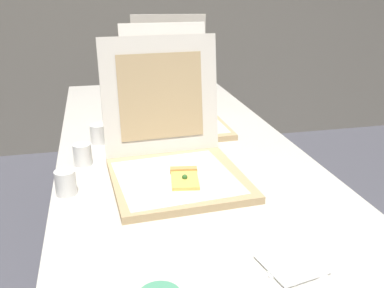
{
  "coord_description": "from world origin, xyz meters",
  "views": [
    {
      "loc": [
        -0.28,
        -0.88,
        1.33
      ],
      "look_at": [
        0.02,
        0.42,
        0.82
      ],
      "focal_mm": 39.99,
      "sensor_mm": 36.0,
      "label": 1
    }
  ],
  "objects_px": {
    "cup_white_mid": "(98,134)",
    "cup_white_near_left": "(66,183)",
    "pizza_box_front": "(174,159)",
    "pizza_box_back": "(170,86)",
    "cup_white_near_center": "(82,154)",
    "napkin_pile": "(292,262)",
    "cup_white_far": "(109,111)",
    "pizza_box_middle": "(174,111)",
    "table": "(177,157)"
  },
  "relations": [
    {
      "from": "table",
      "to": "cup_white_near_center",
      "type": "relative_size",
      "value": 29.52
    },
    {
      "from": "table",
      "to": "pizza_box_front",
      "type": "relative_size",
      "value": 4.54
    },
    {
      "from": "cup_white_mid",
      "to": "cup_white_near_left",
      "type": "height_order",
      "value": "same"
    },
    {
      "from": "table",
      "to": "pizza_box_middle",
      "type": "bearing_deg",
      "value": 81.65
    },
    {
      "from": "cup_white_near_center",
      "to": "cup_white_far",
      "type": "bearing_deg",
      "value": 77.54
    },
    {
      "from": "pizza_box_front",
      "to": "cup_white_near_left",
      "type": "relative_size",
      "value": 6.51
    },
    {
      "from": "cup_white_near_center",
      "to": "napkin_pile",
      "type": "bearing_deg",
      "value": -55.6
    },
    {
      "from": "pizza_box_back",
      "to": "napkin_pile",
      "type": "distance_m",
      "value": 1.44
    },
    {
      "from": "pizza_box_middle",
      "to": "cup_white_mid",
      "type": "height_order",
      "value": "pizza_box_middle"
    },
    {
      "from": "pizza_box_front",
      "to": "pizza_box_back",
      "type": "xyz_separation_m",
      "value": [
        0.16,
        0.95,
        0.0
      ]
    },
    {
      "from": "cup_white_far",
      "to": "napkin_pile",
      "type": "relative_size",
      "value": 0.45
    },
    {
      "from": "table",
      "to": "cup_white_mid",
      "type": "distance_m",
      "value": 0.31
    },
    {
      "from": "pizza_box_back",
      "to": "cup_white_near_left",
      "type": "xyz_separation_m",
      "value": [
        -0.48,
        -1.0,
        -0.02
      ]
    },
    {
      "from": "pizza_box_middle",
      "to": "cup_white_mid",
      "type": "relative_size",
      "value": 7.03
    },
    {
      "from": "cup_white_mid",
      "to": "cup_white_near_left",
      "type": "distance_m",
      "value": 0.41
    },
    {
      "from": "table",
      "to": "cup_white_far",
      "type": "bearing_deg",
      "value": 121.64
    },
    {
      "from": "pizza_box_middle",
      "to": "cup_white_near_center",
      "type": "distance_m",
      "value": 0.51
    },
    {
      "from": "pizza_box_back",
      "to": "cup_white_mid",
      "type": "relative_size",
      "value": 6.18
    },
    {
      "from": "pizza_box_front",
      "to": "cup_white_near_center",
      "type": "relative_size",
      "value": 6.51
    },
    {
      "from": "cup_white_near_left",
      "to": "napkin_pile",
      "type": "bearing_deg",
      "value": -42.14
    },
    {
      "from": "table",
      "to": "cup_white_far",
      "type": "xyz_separation_m",
      "value": [
        -0.23,
        0.38,
        0.09
      ]
    },
    {
      "from": "pizza_box_front",
      "to": "pizza_box_back",
      "type": "distance_m",
      "value": 0.97
    },
    {
      "from": "pizza_box_back",
      "to": "cup_white_mid",
      "type": "height_order",
      "value": "pizza_box_back"
    },
    {
      "from": "cup_white_near_left",
      "to": "napkin_pile",
      "type": "distance_m",
      "value": 0.66
    },
    {
      "from": "table",
      "to": "cup_white_near_left",
      "type": "bearing_deg",
      "value": -140.6
    },
    {
      "from": "cup_white_mid",
      "to": "napkin_pile",
      "type": "relative_size",
      "value": 0.45
    },
    {
      "from": "pizza_box_middle",
      "to": "cup_white_near_center",
      "type": "relative_size",
      "value": 7.03
    },
    {
      "from": "table",
      "to": "cup_white_mid",
      "type": "height_order",
      "value": "cup_white_mid"
    },
    {
      "from": "cup_white_near_center",
      "to": "cup_white_mid",
      "type": "height_order",
      "value": "same"
    },
    {
      "from": "pizza_box_middle",
      "to": "cup_white_near_left",
      "type": "relative_size",
      "value": 7.03
    },
    {
      "from": "pizza_box_front",
      "to": "cup_white_far",
      "type": "distance_m",
      "value": 0.67
    },
    {
      "from": "cup_white_mid",
      "to": "pizza_box_back",
      "type": "bearing_deg",
      "value": 57.61
    },
    {
      "from": "pizza_box_front",
      "to": "cup_white_far",
      "type": "height_order",
      "value": "pizza_box_front"
    },
    {
      "from": "cup_white_far",
      "to": "napkin_pile",
      "type": "height_order",
      "value": "cup_white_far"
    },
    {
      "from": "pizza_box_back",
      "to": "napkin_pile",
      "type": "relative_size",
      "value": 2.77
    },
    {
      "from": "cup_white_mid",
      "to": "cup_white_near_left",
      "type": "relative_size",
      "value": 1.0
    },
    {
      "from": "cup_white_near_center",
      "to": "pizza_box_back",
      "type": "bearing_deg",
      "value": 61.16
    },
    {
      "from": "cup_white_far",
      "to": "pizza_box_middle",
      "type": "bearing_deg",
      "value": -27.24
    },
    {
      "from": "table",
      "to": "cup_white_near_left",
      "type": "xyz_separation_m",
      "value": [
        -0.38,
        -0.32,
        0.09
      ]
    },
    {
      "from": "cup_white_mid",
      "to": "napkin_pile",
      "type": "bearing_deg",
      "value": -65.27
    },
    {
      "from": "cup_white_near_center",
      "to": "cup_white_near_left",
      "type": "relative_size",
      "value": 1.0
    },
    {
      "from": "cup_white_far",
      "to": "pizza_box_back",
      "type": "bearing_deg",
      "value": 43.05
    },
    {
      "from": "cup_white_near_center",
      "to": "napkin_pile",
      "type": "height_order",
      "value": "cup_white_near_center"
    },
    {
      "from": "pizza_box_front",
      "to": "pizza_box_back",
      "type": "bearing_deg",
      "value": 77.31
    },
    {
      "from": "table",
      "to": "pizza_box_middle",
      "type": "distance_m",
      "value": 0.26
    },
    {
      "from": "cup_white_mid",
      "to": "napkin_pile",
      "type": "distance_m",
      "value": 0.93
    },
    {
      "from": "pizza_box_back",
      "to": "cup_white_near_left",
      "type": "height_order",
      "value": "pizza_box_back"
    },
    {
      "from": "table",
      "to": "pizza_box_middle",
      "type": "xyz_separation_m",
      "value": [
        0.04,
        0.24,
        0.11
      ]
    },
    {
      "from": "pizza_box_back",
      "to": "cup_white_near_center",
      "type": "relative_size",
      "value": 6.18
    },
    {
      "from": "cup_white_far",
      "to": "cup_white_near_center",
      "type": "height_order",
      "value": "same"
    }
  ]
}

